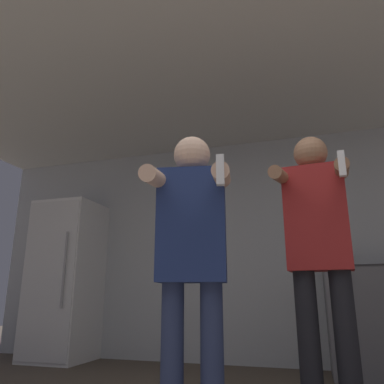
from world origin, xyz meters
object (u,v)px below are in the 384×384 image
(bottle_amber_bourbon, at_px, (333,257))
(person_man_side, at_px, (319,246))
(person_woman_foreground, at_px, (192,249))
(refrigerator, at_px, (65,279))

(bottle_amber_bourbon, bearing_deg, person_man_side, -95.78)
(person_woman_foreground, distance_m, person_man_side, 0.85)
(refrigerator, distance_m, person_woman_foreground, 3.10)
(bottle_amber_bourbon, xyz_separation_m, person_man_side, (-0.17, -1.70, -0.09))
(refrigerator, relative_size, bottle_amber_bourbon, 6.72)
(refrigerator, height_order, bottle_amber_bourbon, refrigerator)
(person_woman_foreground, bearing_deg, bottle_amber_bourbon, 70.24)
(bottle_amber_bourbon, xyz_separation_m, person_woman_foreground, (-0.81, -2.26, -0.15))
(refrigerator, distance_m, bottle_amber_bourbon, 3.08)
(person_woman_foreground, xyz_separation_m, person_man_side, (0.64, 0.56, 0.06))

